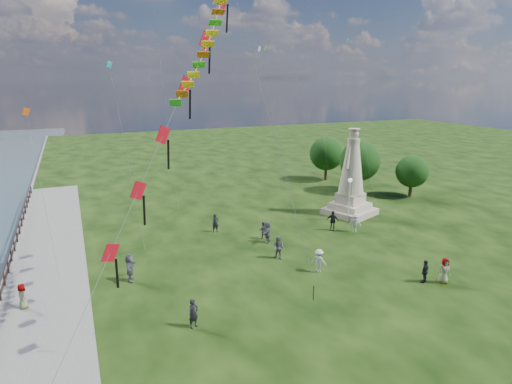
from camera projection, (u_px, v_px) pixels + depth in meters
name	position (u px, v px, depth m)	size (l,w,h in m)	color
waterfront	(21.00, 308.00, 24.38)	(200.00, 200.00, 1.51)	#384955
statue	(351.00, 183.00, 40.12)	(5.19, 5.19, 8.18)	tan
lamppost	(349.00, 191.00, 38.00)	(0.38, 0.38, 4.06)	silver
tree_row	(357.00, 160.00, 49.66)	(8.18, 14.20, 5.87)	#382314
person_0	(193.00, 313.00, 22.15)	(0.59, 0.38, 1.60)	black
person_1	(278.00, 248.00, 30.55)	(0.84, 0.52, 1.73)	#595960
person_2	(319.00, 261.00, 28.55)	(1.04, 0.54, 1.61)	silver
person_3	(425.00, 271.00, 27.05)	(0.90, 0.46, 1.54)	black
person_4	(444.00, 271.00, 26.97)	(0.82, 0.50, 1.68)	#595960
person_5	(130.00, 268.00, 27.24)	(1.70, 0.73, 1.84)	#595960
person_6	(215.00, 223.00, 35.97)	(0.58, 0.38, 1.60)	black
person_7	(263.00, 230.00, 34.50)	(0.72, 0.44, 1.47)	#595960
person_8	(355.00, 223.00, 36.03)	(1.03, 0.53, 1.60)	silver
person_9	(332.00, 221.00, 36.33)	(1.02, 0.52, 1.74)	black
person_10	(23.00, 298.00, 23.87)	(0.72, 0.44, 1.46)	#595960
person_11	(268.00, 232.00, 33.71)	(1.61, 0.69, 1.74)	#595960
red_kite_train	(173.00, 118.00, 20.91)	(10.96, 9.35, 17.31)	black
small_kites	(228.00, 51.00, 39.84)	(31.37, 17.24, 28.34)	#1DA3AF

